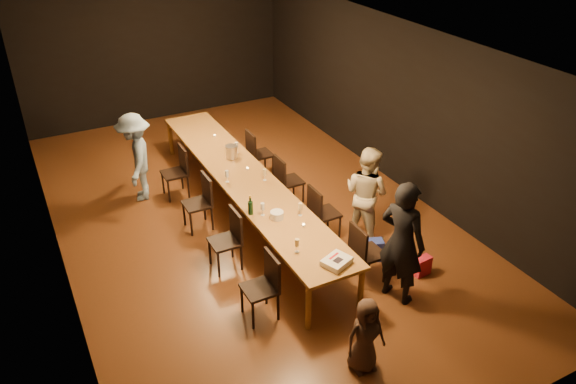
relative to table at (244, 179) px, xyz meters
name	(u,v)px	position (x,y,z in m)	size (l,w,h in m)	color
ground	(246,215)	(0.00, 0.00, -0.70)	(10.00, 10.00, 0.00)	#422610
room_shell	(241,101)	(0.00, 0.00, 1.38)	(6.04, 10.04, 3.02)	black
table	(244,179)	(0.00, 0.00, 0.00)	(0.90, 6.00, 0.75)	#9C692D
chair_right_0	(368,252)	(0.85, -2.40, -0.24)	(0.42, 0.42, 0.93)	black
chair_right_1	(325,213)	(0.85, -1.20, -0.24)	(0.42, 0.42, 0.93)	black
chair_right_2	(289,180)	(0.85, 0.00, -0.24)	(0.42, 0.42, 0.93)	black
chair_right_3	(260,153)	(0.85, 1.20, -0.24)	(0.42, 0.42, 0.93)	black
chair_left_0	(259,288)	(-0.85, -2.40, -0.24)	(0.42, 0.42, 0.93)	black
chair_left_1	(225,241)	(-0.85, -1.20, -0.24)	(0.42, 0.42, 0.93)	black
chair_left_2	(197,203)	(-0.85, 0.00, -0.24)	(0.42, 0.42, 0.93)	black
chair_left_3	(174,173)	(-0.85, 1.20, -0.24)	(0.42, 0.42, 0.93)	black
woman_birthday	(402,242)	(1.00, -2.91, 0.20)	(0.66, 0.43, 1.81)	black
woman_tan	(366,193)	(1.45, -1.44, 0.08)	(0.76, 0.59, 1.56)	beige
man_blue	(136,157)	(-1.43, 1.43, 0.10)	(1.04, 0.59, 1.60)	#84A6CC
child	(365,335)	(-0.14, -3.77, -0.20)	(0.49, 0.32, 1.00)	#453026
gift_bag_red	(422,266)	(1.63, -2.70, -0.55)	(0.25, 0.14, 0.30)	red
gift_bag_blue	(374,250)	(1.21, -2.06, -0.53)	(0.27, 0.18, 0.34)	#283BAF
birthday_cake	(337,261)	(0.10, -2.74, 0.09)	(0.43, 0.39, 0.08)	white
plate_stack	(277,215)	(-0.09, -1.40, 0.10)	(0.20, 0.20, 0.11)	white
champagne_bottle	(250,205)	(-0.38, -1.11, 0.21)	(0.08, 0.08, 0.32)	black
ice_bucket	(231,152)	(0.09, 0.75, 0.16)	(0.21, 0.21, 0.23)	#B4B5B9
wineglass_0	(297,246)	(-0.23, -2.27, 0.15)	(0.06, 0.06, 0.21)	beige
wineglass_1	(300,209)	(0.25, -1.49, 0.15)	(0.06, 0.06, 0.21)	beige
wineglass_2	(263,209)	(-0.24, -1.23, 0.15)	(0.06, 0.06, 0.21)	silver
wineglass_3	(265,175)	(0.25, -0.27, 0.15)	(0.06, 0.06, 0.21)	beige
wineglass_4	(227,176)	(-0.32, -0.04, 0.15)	(0.06, 0.06, 0.21)	silver
wineglass_5	(237,148)	(0.25, 0.89, 0.15)	(0.06, 0.06, 0.21)	silver
tealight_near	(304,225)	(0.15, -1.77, 0.06)	(0.05, 0.05, 0.03)	#B2B7B2
tealight_mid	(247,169)	(0.15, 0.20, 0.06)	(0.05, 0.05, 0.03)	#B2B7B2
tealight_far	(215,136)	(0.15, 1.74, 0.06)	(0.05, 0.05, 0.03)	#B2B7B2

